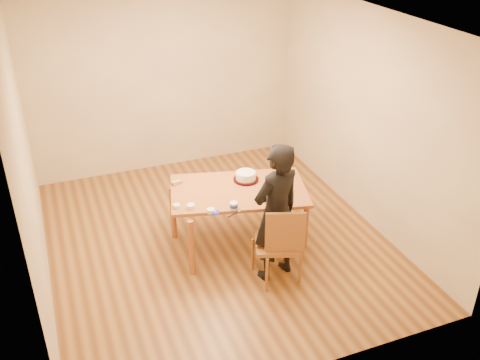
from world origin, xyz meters
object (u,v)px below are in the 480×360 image
object	(u,v)px
person	(276,213)
cake_plate	(246,179)
dining_chair	(277,243)
cake	(246,176)
dining_table	(238,191)

from	to	relation	value
person	cake_plate	bearing A→B (deg)	-105.81
dining_chair	cake_plate	xyz separation A→B (m)	(0.01, 0.95, 0.31)
cake_plate	cake	size ratio (longest dim) A/B	1.25
cake_plate	cake	distance (m)	0.05
cake_plate	person	xyz separation A→B (m)	(-0.01, -0.90, 0.05)
dining_table	cake_plate	bearing A→B (deg)	60.87
dining_table	person	bearing A→B (deg)	-64.18
cake	person	size ratio (longest dim) A/B	0.15
dining_chair	cake_plate	size ratio (longest dim) A/B	1.53
dining_table	cake	distance (m)	0.25
dining_table	dining_chair	distance (m)	0.84
dining_chair	person	bearing A→B (deg)	109.52
person	cake	bearing A→B (deg)	-105.81
dining_table	person	world-z (taller)	person
cake	cake_plate	bearing A→B (deg)	90.00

